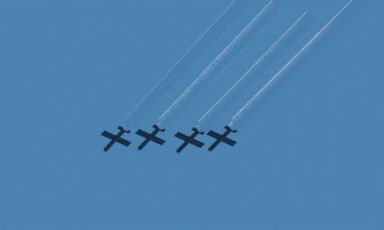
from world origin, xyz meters
name	(u,v)px	position (x,y,z in m)	size (l,w,h in m)	color
jet_lead	(114,140)	(-10.33, 8.64, 224.46)	(7.96, 11.60, 2.79)	black
jet_second_echelon	(149,139)	(-3.62, 3.02, 224.09)	(7.96, 11.60, 2.79)	black
jet_third_echelon	(188,141)	(4.00, -3.10, 222.41)	(7.96, 11.60, 2.79)	black
jet_fourth_echelon	(220,140)	(9.95, -8.58, 221.87)	(7.96, 11.60, 2.79)	black
smoke_trail_lead	(187,63)	(-10.33, -24.04, 224.43)	(3.27, 54.76, 3.27)	white
smoke_trail_second_echelon	(217,68)	(-3.62, -26.74, 224.06)	(3.27, 48.89, 3.27)	white
smoke_trail_third_echelon	(254,75)	(4.00, -31.20, 222.39)	(3.27, 45.58, 3.27)	white
smoke_trail_fourth_echelon	(298,63)	(9.95, -40.54, 221.84)	(3.27, 53.29, 3.27)	white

